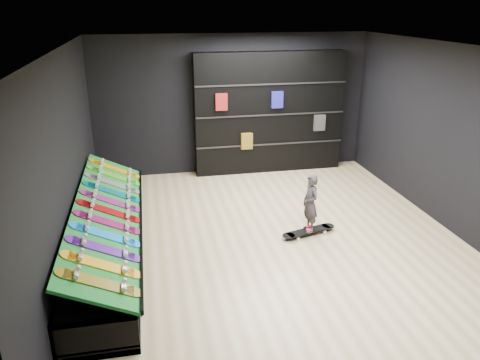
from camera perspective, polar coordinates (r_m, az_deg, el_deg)
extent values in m
cube|color=#D1BC8D|center=(7.62, 4.02, -7.30)|extent=(6.00, 7.00, 0.01)
cube|color=white|center=(6.75, 4.68, 15.77)|extent=(6.00, 7.00, 0.01)
cube|color=black|center=(10.35, -0.95, 9.18)|extent=(6.00, 0.02, 3.00)
cube|color=black|center=(4.07, 17.90, -11.11)|extent=(6.00, 0.02, 3.00)
cube|color=black|center=(6.89, -20.49, 1.83)|extent=(0.02, 7.00, 3.00)
cube|color=black|center=(8.35, 24.62, 4.44)|extent=(0.02, 7.00, 3.00)
cube|color=#0F611F|center=(7.10, -15.71, -3.88)|extent=(0.92, 4.50, 0.46)
cube|color=black|center=(10.39, 3.58, 8.16)|extent=(3.29, 0.38, 2.63)
imported|color=black|center=(7.67, 8.50, -4.13)|extent=(0.18, 0.24, 0.58)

